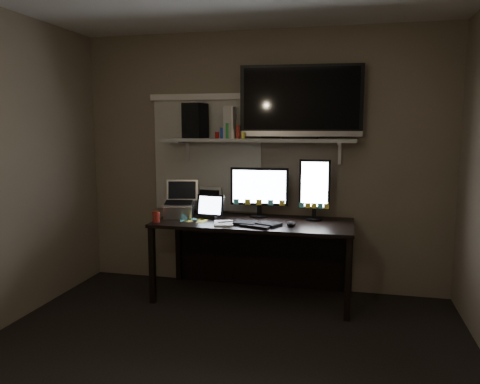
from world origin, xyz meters
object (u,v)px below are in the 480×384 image
(mouse, at_px, (291,224))
(game_console, at_px, (231,123))
(desk, at_px, (256,237))
(laptop, at_px, (179,200))
(cup, at_px, (156,217))
(speaker, at_px, (195,121))
(keyboard, at_px, (257,224))
(monitor_portrait, at_px, (315,190))
(monitor_landscape, at_px, (259,192))
(tablet, at_px, (211,207))
(tv, at_px, (301,102))

(mouse, xyz_separation_m, game_console, (-0.64, 0.37, 0.88))
(desk, relative_size, laptop, 5.28)
(desk, xyz_separation_m, cup, (-0.85, -0.36, 0.23))
(speaker, bearing_deg, keyboard, -18.02)
(mouse, relative_size, speaker, 0.36)
(monitor_portrait, bearing_deg, monitor_landscape, 179.26)
(monitor_portrait, height_order, keyboard, monitor_portrait)
(cup, bearing_deg, monitor_landscape, 27.68)
(desk, xyz_separation_m, game_console, (-0.27, 0.11, 1.07))
(laptop, bearing_deg, speaker, 38.46)
(monitor_portrait, height_order, mouse, monitor_portrait)
(game_console, relative_size, speaker, 0.89)
(tablet, xyz_separation_m, speaker, (-0.19, 0.15, 0.80))
(tablet, xyz_separation_m, tv, (0.81, 0.23, 0.97))
(monitor_landscape, height_order, monitor_portrait, monitor_portrait)
(desk, relative_size, game_console, 6.11)
(mouse, distance_m, cup, 1.22)
(desk, distance_m, monitor_landscape, 0.43)
(monitor_portrait, relative_size, mouse, 4.78)
(keyboard, relative_size, speaker, 1.24)
(tablet, distance_m, game_console, 0.82)
(desk, bearing_deg, monitor_landscape, 82.12)
(cup, distance_m, game_console, 1.13)
(laptop, relative_size, tv, 0.30)
(mouse, distance_m, laptop, 1.12)
(monitor_landscape, distance_m, cup, 1.00)
(mouse, xyz_separation_m, laptop, (-1.10, 0.16, 0.15))
(monitor_landscape, xyz_separation_m, monitor_portrait, (0.52, -0.03, 0.04))
(laptop, bearing_deg, game_console, 11.85)
(game_console, xyz_separation_m, speaker, (-0.33, -0.06, 0.02))
(tv, bearing_deg, cup, -162.73)
(desk, xyz_separation_m, monitor_landscape, (0.01, 0.09, 0.42))
(desk, height_order, tv, tv)
(desk, relative_size, cup, 18.28)
(desk, distance_m, tablet, 0.52)
(monitor_portrait, bearing_deg, tablet, -167.57)
(desk, height_order, cup, cup)
(mouse, relative_size, tablet, 0.45)
(keyboard, bearing_deg, tablet, 176.10)
(monitor_portrait, xyz_separation_m, keyboard, (-0.47, -0.34, -0.27))
(mouse, height_order, tablet, tablet)
(keyboard, distance_m, mouse, 0.30)
(desk, relative_size, speaker, 5.45)
(monitor_portrait, height_order, tablet, monitor_portrait)
(keyboard, bearing_deg, cup, -158.38)
(monitor_landscape, xyz_separation_m, laptop, (-0.74, -0.20, -0.07))
(desk, distance_m, speaker, 1.25)
(monitor_landscape, bearing_deg, mouse, -48.69)
(laptop, height_order, speaker, speaker)
(tv, relative_size, game_console, 3.80)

